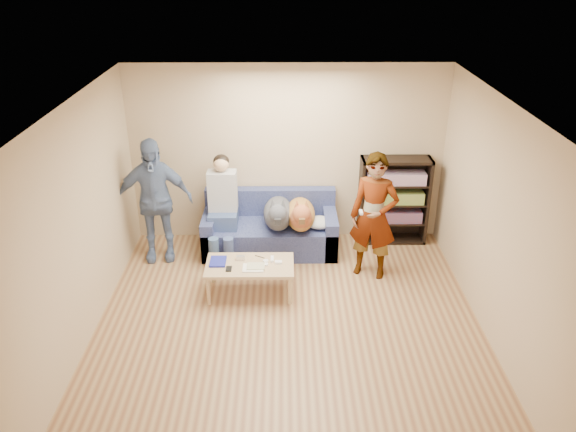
{
  "coord_description": "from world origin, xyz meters",
  "views": [
    {
      "loc": [
        -0.06,
        -5.13,
        4.03
      ],
      "look_at": [
        0.0,
        1.2,
        0.95
      ],
      "focal_mm": 35.0,
      "sensor_mm": 36.0,
      "label": 1
    }
  ],
  "objects_px": {
    "person_standing_right": "(374,217)",
    "dog_gray": "(278,214)",
    "dog_tan": "(301,215)",
    "person_standing_left": "(154,200)",
    "coffee_table": "(250,267)",
    "notebook_blue": "(218,261)",
    "bookshelf": "(393,198)",
    "camera_silver": "(241,258)",
    "person_seated": "(222,204)",
    "sofa": "(270,231)"
  },
  "relations": [
    {
      "from": "person_standing_right",
      "to": "sofa",
      "type": "xyz_separation_m",
      "value": [
        -1.36,
        0.72,
        -0.57
      ]
    },
    {
      "from": "dog_tan",
      "to": "bookshelf",
      "type": "relative_size",
      "value": 0.9
    },
    {
      "from": "coffee_table",
      "to": "person_standing_left",
      "type": "bearing_deg",
      "value": 145.13
    },
    {
      "from": "dog_tan",
      "to": "sofa",
      "type": "bearing_deg",
      "value": 154.73
    },
    {
      "from": "notebook_blue",
      "to": "person_seated",
      "type": "bearing_deg",
      "value": 91.38
    },
    {
      "from": "person_seated",
      "to": "dog_gray",
      "type": "height_order",
      "value": "person_seated"
    },
    {
      "from": "dog_tan",
      "to": "bookshelf",
      "type": "height_order",
      "value": "bookshelf"
    },
    {
      "from": "person_standing_left",
      "to": "camera_silver",
      "type": "bearing_deg",
      "value": -40.01
    },
    {
      "from": "dog_tan",
      "to": "person_standing_left",
      "type": "bearing_deg",
      "value": -178.69
    },
    {
      "from": "person_standing_left",
      "to": "dog_gray",
      "type": "distance_m",
      "value": 1.71
    },
    {
      "from": "notebook_blue",
      "to": "coffee_table",
      "type": "bearing_deg",
      "value": -7.13
    },
    {
      "from": "person_standing_left",
      "to": "bookshelf",
      "type": "xyz_separation_m",
      "value": [
        3.37,
        0.48,
        -0.2
      ]
    },
    {
      "from": "person_standing_right",
      "to": "dog_gray",
      "type": "height_order",
      "value": "person_standing_right"
    },
    {
      "from": "sofa",
      "to": "coffee_table",
      "type": "distance_m",
      "value": 1.21
    },
    {
      "from": "person_standing_right",
      "to": "bookshelf",
      "type": "xyz_separation_m",
      "value": [
        0.44,
        0.95,
        -0.17
      ]
    },
    {
      "from": "person_seated",
      "to": "dog_tan",
      "type": "height_order",
      "value": "person_seated"
    },
    {
      "from": "person_standing_left",
      "to": "notebook_blue",
      "type": "relative_size",
      "value": 6.78
    },
    {
      "from": "notebook_blue",
      "to": "dog_gray",
      "type": "bearing_deg",
      "value": 51.72
    },
    {
      "from": "coffee_table",
      "to": "notebook_blue",
      "type": "bearing_deg",
      "value": 172.87
    },
    {
      "from": "camera_silver",
      "to": "dog_tan",
      "type": "height_order",
      "value": "dog_tan"
    },
    {
      "from": "person_standing_left",
      "to": "coffee_table",
      "type": "bearing_deg",
      "value": -41.18
    },
    {
      "from": "sofa",
      "to": "notebook_blue",
      "type": "bearing_deg",
      "value": -119.18
    },
    {
      "from": "notebook_blue",
      "to": "person_seated",
      "type": "distance_m",
      "value": 1.06
    },
    {
      "from": "camera_silver",
      "to": "bookshelf",
      "type": "bearing_deg",
      "value": 31.05
    },
    {
      "from": "dog_gray",
      "to": "dog_tan",
      "type": "distance_m",
      "value": 0.31
    },
    {
      "from": "person_seated",
      "to": "dog_gray",
      "type": "bearing_deg",
      "value": -4.02
    },
    {
      "from": "person_standing_left",
      "to": "sofa",
      "type": "bearing_deg",
      "value": 2.73
    },
    {
      "from": "person_standing_right",
      "to": "camera_silver",
      "type": "xyz_separation_m",
      "value": [
        -1.71,
        -0.34,
        -0.41
      ]
    },
    {
      "from": "person_seated",
      "to": "dog_tan",
      "type": "relative_size",
      "value": 1.26
    },
    {
      "from": "person_standing_left",
      "to": "person_seated",
      "type": "xyz_separation_m",
      "value": [
        0.91,
        0.12,
        -0.11
      ]
    },
    {
      "from": "camera_silver",
      "to": "person_standing_left",
      "type": "bearing_deg",
      "value": 146.3
    },
    {
      "from": "person_standing_right",
      "to": "notebook_blue",
      "type": "bearing_deg",
      "value": -148.14
    },
    {
      "from": "coffee_table",
      "to": "bookshelf",
      "type": "distance_m",
      "value": 2.5
    },
    {
      "from": "camera_silver",
      "to": "person_seated",
      "type": "bearing_deg",
      "value": 108.01
    },
    {
      "from": "person_standing_right",
      "to": "dog_tan",
      "type": "bearing_deg",
      "value": 171.13
    },
    {
      "from": "person_standing_right",
      "to": "coffee_table",
      "type": "relative_size",
      "value": 1.55
    },
    {
      "from": "notebook_blue",
      "to": "dog_gray",
      "type": "xyz_separation_m",
      "value": [
        0.75,
        0.95,
        0.21
      ]
    },
    {
      "from": "person_standing_left",
      "to": "coffee_table",
      "type": "height_order",
      "value": "person_standing_left"
    },
    {
      "from": "sofa",
      "to": "bookshelf",
      "type": "bearing_deg",
      "value": 7.4
    },
    {
      "from": "person_standing_left",
      "to": "person_seated",
      "type": "bearing_deg",
      "value": 1.37
    },
    {
      "from": "sofa",
      "to": "person_seated",
      "type": "xyz_separation_m",
      "value": [
        -0.66,
        -0.13,
        0.49
      ]
    },
    {
      "from": "sofa",
      "to": "dog_tan",
      "type": "bearing_deg",
      "value": -25.27
    },
    {
      "from": "dog_gray",
      "to": "coffee_table",
      "type": "bearing_deg",
      "value": -109.3
    },
    {
      "from": "camera_silver",
      "to": "sofa",
      "type": "xyz_separation_m",
      "value": [
        0.35,
        1.06,
        -0.16
      ]
    },
    {
      "from": "person_standing_right",
      "to": "camera_silver",
      "type": "relative_size",
      "value": 15.48
    },
    {
      "from": "person_standing_right",
      "to": "bookshelf",
      "type": "relative_size",
      "value": 1.31
    },
    {
      "from": "sofa",
      "to": "dog_gray",
      "type": "xyz_separation_m",
      "value": [
        0.12,
        -0.18,
        0.36
      ]
    },
    {
      "from": "notebook_blue",
      "to": "sofa",
      "type": "xyz_separation_m",
      "value": [
        0.63,
        1.13,
        -0.15
      ]
    },
    {
      "from": "dog_gray",
      "to": "bookshelf",
      "type": "height_order",
      "value": "bookshelf"
    },
    {
      "from": "bookshelf",
      "to": "person_seated",
      "type": "bearing_deg",
      "value": -171.65
    }
  ]
}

